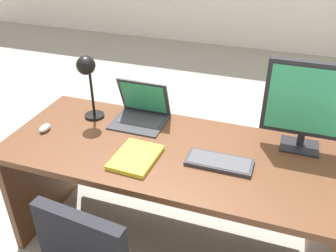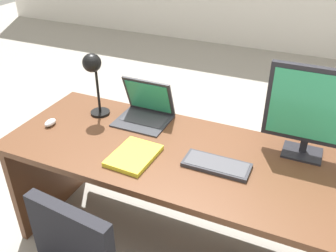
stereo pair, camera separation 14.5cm
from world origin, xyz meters
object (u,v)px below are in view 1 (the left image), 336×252
at_px(desk_lamp, 87,74).
at_px(book, 136,157).
at_px(desk, 169,174).
at_px(monitor, 309,103).
at_px(mouse, 45,128).
at_px(keyboard, 219,162).
at_px(laptop, 142,108).

xyz_separation_m(desk_lamp, book, (0.42, -0.31, -0.28)).
height_order(desk, monitor, monitor).
bearing_deg(monitor, book, -153.88).
bearing_deg(desk, mouse, -171.66).
bearing_deg(keyboard, monitor, 37.34).
relative_size(desk, keyboard, 5.28).
height_order(monitor, book, monitor).
xyz_separation_m(monitor, laptop, (-0.92, 0.01, -0.19)).
relative_size(monitor, book, 1.70).
xyz_separation_m(monitor, mouse, (-1.40, -0.30, -0.25)).
xyz_separation_m(laptop, mouse, (-0.48, -0.31, -0.06)).
bearing_deg(mouse, book, -8.13).
height_order(desk, laptop, laptop).
distance_m(keyboard, desk_lamp, 0.90).
relative_size(monitor, mouse, 5.71).
relative_size(monitor, laptop, 1.56).
bearing_deg(desk_lamp, mouse, -131.22).
xyz_separation_m(laptop, desk_lamp, (-0.29, -0.10, 0.22)).
relative_size(laptop, book, 1.09).
height_order(monitor, mouse, monitor).
bearing_deg(monitor, desk, -163.93).
bearing_deg(desk_lamp, keyboard, -13.80).
bearing_deg(keyboard, desk_lamp, 166.20).
height_order(laptop, mouse, laptop).
bearing_deg(laptop, desk_lamp, -161.83).
distance_m(laptop, book, 0.43).
xyz_separation_m(desk, monitor, (0.68, 0.20, 0.48)).
distance_m(monitor, laptop, 0.94).
xyz_separation_m(monitor, book, (-0.79, -0.39, -0.26)).
distance_m(desk, desk_lamp, 0.74).
xyz_separation_m(monitor, desk_lamp, (-1.21, -0.08, 0.03)).
distance_m(monitor, book, 0.92).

